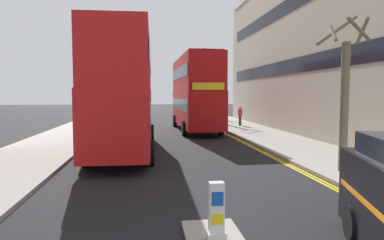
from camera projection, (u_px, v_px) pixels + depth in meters
name	position (u px, v px, depth m)	size (l,w,h in m)	color
sidewalk_right	(286.00, 143.00, 19.68)	(4.00, 80.00, 0.14)	gray
sidewalk_left	(45.00, 147.00, 18.03)	(4.00, 80.00, 0.14)	gray
kerb_line_outer	(262.00, 151.00, 17.44)	(0.10, 56.00, 0.01)	yellow
kerb_line_inner	(259.00, 151.00, 17.42)	(0.10, 56.00, 0.01)	yellow
keep_left_bollard	(216.00, 214.00, 6.51)	(0.36, 0.28, 1.11)	silver
double_decker_bus_away	(124.00, 90.00, 16.81)	(2.93, 10.85, 5.64)	red
double_decker_bus_oncoming	(195.00, 91.00, 26.74)	(2.91, 10.84, 5.64)	#B20F0F
pedestrian_far	(240.00, 116.00, 29.59)	(0.34, 0.22, 1.62)	#2D2D38
street_tree_near	(207.00, 91.00, 40.96)	(1.53, 1.51, 6.50)	#6B6047
street_tree_mid	(345.00, 95.00, 12.07)	(1.50, 1.50, 5.52)	#6B6047
street_tree_far	(212.00, 86.00, 33.80)	(1.49, 1.73, 7.04)	#6B6047
townhouse_terrace_right	(343.00, 49.00, 26.44)	(10.08, 28.00, 12.37)	#B2A893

